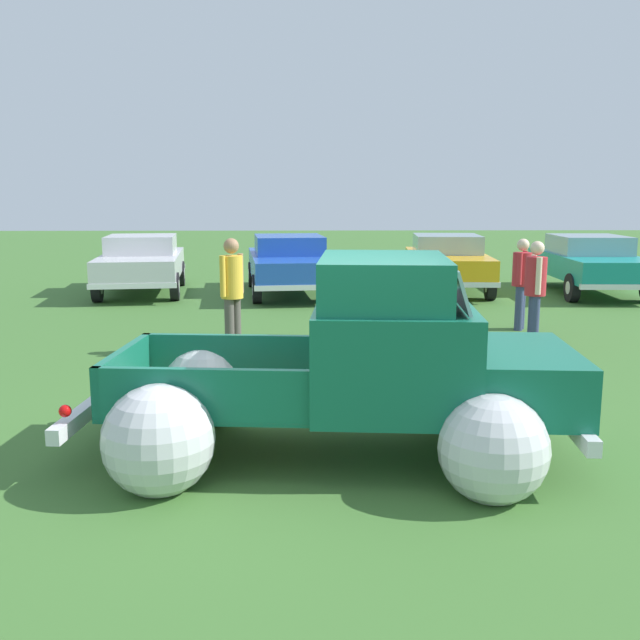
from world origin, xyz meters
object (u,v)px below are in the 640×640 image
at_px(show_car_3, 590,262).
at_px(lane_cone_0, 214,362).
at_px(spectator_0, 232,288).
at_px(spectator_2, 521,278).
at_px(vintage_pickup_truck, 365,379).
at_px(show_car_2, 447,261).
at_px(spectator_1, 535,286).
at_px(show_car_0, 142,262).
at_px(show_car_1, 290,262).

height_order(show_car_3, lane_cone_0, show_car_3).
distance_m(spectator_0, spectator_2, 5.40).
distance_m(vintage_pickup_truck, spectator_2, 7.13).
distance_m(show_car_3, spectator_0, 10.49).
bearing_deg(vintage_pickup_truck, spectator_0, 115.64).
distance_m(show_car_2, spectator_1, 6.42).
xyz_separation_m(show_car_0, lane_cone_0, (2.89, -8.70, -0.47)).
distance_m(vintage_pickup_truck, show_car_1, 11.12).
relative_size(show_car_3, lane_cone_0, 7.09).
height_order(vintage_pickup_truck, spectator_0, vintage_pickup_truck).
distance_m(show_car_1, lane_cone_0, 8.59).
relative_size(vintage_pickup_truck, spectator_1, 2.76).
bearing_deg(show_car_2, show_car_0, -85.06).
distance_m(show_car_0, spectator_0, 7.43).
bearing_deg(spectator_0, spectator_2, 52.83).
xyz_separation_m(spectator_0, lane_cone_0, (-0.06, -1.89, -0.73)).
xyz_separation_m(show_car_2, show_car_3, (3.49, -0.35, 0.00)).
bearing_deg(lane_cone_0, show_car_3, 45.65).
distance_m(vintage_pickup_truck, show_car_2, 11.71).
bearing_deg(spectator_0, spectator_1, 38.41).
bearing_deg(show_car_0, lane_cone_0, 11.52).
xyz_separation_m(spectator_2, lane_cone_0, (-5.13, -3.74, -0.64)).
xyz_separation_m(show_car_1, spectator_0, (-0.74, -6.65, 0.25)).
xyz_separation_m(show_car_3, spectator_1, (-3.30, -6.06, 0.20)).
relative_size(vintage_pickup_truck, show_car_1, 1.00).
xyz_separation_m(show_car_2, lane_cone_0, (-4.76, -8.78, -0.47)).
relative_size(show_car_0, spectator_2, 2.65).
xyz_separation_m(spectator_1, spectator_2, (0.19, 1.37, -0.03)).
bearing_deg(show_car_1, show_car_3, 82.98).
height_order(show_car_0, show_car_3, same).
height_order(vintage_pickup_truck, show_car_3, vintage_pickup_truck).
bearing_deg(spectator_1, show_car_2, 98.60).
xyz_separation_m(show_car_1, show_car_2, (3.96, 0.24, -0.00)).
xyz_separation_m(show_car_0, show_car_2, (7.65, 0.08, -0.00)).
distance_m(show_car_0, lane_cone_0, 9.18).
relative_size(show_car_2, lane_cone_0, 6.83).
relative_size(show_car_1, spectator_2, 2.84).
bearing_deg(show_car_3, show_car_2, -93.67).
bearing_deg(spectator_2, vintage_pickup_truck, 89.84).
relative_size(spectator_0, spectator_1, 1.05).
bearing_deg(vintage_pickup_truck, spectator_1, 61.65).
relative_size(show_car_0, show_car_2, 1.03).
xyz_separation_m(show_car_0, spectator_1, (7.83, -6.33, 0.20)).
height_order(show_car_1, spectator_1, spectator_1).
relative_size(spectator_0, spectator_2, 1.08).
xyz_separation_m(vintage_pickup_truck, show_car_3, (6.49, 10.97, 0.03)).
relative_size(spectator_1, lane_cone_0, 2.73).
height_order(vintage_pickup_truck, lane_cone_0, vintage_pickup_truck).
distance_m(show_car_3, spectator_1, 6.91).
xyz_separation_m(show_car_0, spectator_0, (2.95, -6.81, 0.26)).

